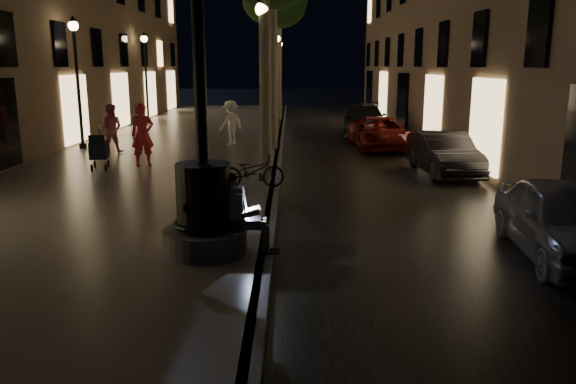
{
  "coord_description": "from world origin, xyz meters",
  "views": [
    {
      "loc": [
        0.42,
        -6.95,
        3.25
      ],
      "look_at": [
        0.38,
        3.0,
        1.0
      ],
      "focal_mm": 35.0,
      "sensor_mm": 36.0,
      "label": 1
    }
  ],
  "objects_px": {
    "pedestrian_pink": "(111,128)",
    "pedestrian_white": "(231,123)",
    "seated_man_laptop": "(241,211)",
    "pedestrian_red": "(143,135)",
    "bicycle": "(252,171)",
    "stroller": "(99,150)",
    "car_rear": "(364,119)",
    "lamp_curb_b": "(272,66)",
    "tree_third": "(275,1)",
    "car_second": "(444,153)",
    "lamp_left_b": "(76,66)",
    "lamp_curb_c": "(277,66)",
    "lamp_left_c": "(146,66)",
    "lamp_curb_a": "(263,66)",
    "car_front": "(563,220)",
    "lamp_curb_d": "(280,66)",
    "tree_far": "(279,8)",
    "fountain_lamppost": "(204,193)",
    "car_third": "(380,133)"
  },
  "relations": [
    {
      "from": "lamp_curb_b",
      "to": "lamp_curb_d",
      "type": "bearing_deg",
      "value": 90.0
    },
    {
      "from": "tree_third",
      "to": "stroller",
      "type": "bearing_deg",
      "value": -115.61
    },
    {
      "from": "pedestrian_red",
      "to": "bicycle",
      "type": "relative_size",
      "value": 1.17
    },
    {
      "from": "pedestrian_pink",
      "to": "bicycle",
      "type": "height_order",
      "value": "pedestrian_pink"
    },
    {
      "from": "tree_third",
      "to": "lamp_curb_c",
      "type": "height_order",
      "value": "tree_third"
    },
    {
      "from": "lamp_left_b",
      "to": "stroller",
      "type": "relative_size",
      "value": 4.02
    },
    {
      "from": "lamp_curb_c",
      "to": "car_second",
      "type": "bearing_deg",
      "value": -69.1
    },
    {
      "from": "tree_third",
      "to": "stroller",
      "type": "distance_m",
      "value": 12.71
    },
    {
      "from": "lamp_curb_b",
      "to": "seated_man_laptop",
      "type": "bearing_deg",
      "value": -90.36
    },
    {
      "from": "stroller",
      "to": "car_rear",
      "type": "relative_size",
      "value": 0.24
    },
    {
      "from": "lamp_curb_b",
      "to": "car_front",
      "type": "xyz_separation_m",
      "value": [
        5.4,
        -13.66,
        -2.57
      ]
    },
    {
      "from": "lamp_curb_d",
      "to": "car_second",
      "type": "xyz_separation_m",
      "value": [
        5.38,
        -22.08,
        -2.59
      ]
    },
    {
      "from": "car_second",
      "to": "lamp_left_b",
      "type": "bearing_deg",
      "value": 159.3
    },
    {
      "from": "pedestrian_white",
      "to": "bicycle",
      "type": "distance_m",
      "value": 8.23
    },
    {
      "from": "lamp_curb_a",
      "to": "stroller",
      "type": "height_order",
      "value": "lamp_curb_a"
    },
    {
      "from": "fountain_lamppost",
      "to": "pedestrian_white",
      "type": "distance_m",
      "value": 13.18
    },
    {
      "from": "lamp_left_b",
      "to": "car_rear",
      "type": "distance_m",
      "value": 13.28
    },
    {
      "from": "fountain_lamppost",
      "to": "lamp_curb_a",
      "type": "relative_size",
      "value": 1.08
    },
    {
      "from": "lamp_left_c",
      "to": "car_front",
      "type": "height_order",
      "value": "lamp_left_c"
    },
    {
      "from": "stroller",
      "to": "bicycle",
      "type": "distance_m",
      "value": 5.38
    },
    {
      "from": "stroller",
      "to": "car_front",
      "type": "relative_size",
      "value": 0.31
    },
    {
      "from": "car_front",
      "to": "car_third",
      "type": "relative_size",
      "value": 0.86
    },
    {
      "from": "pedestrian_red",
      "to": "bicycle",
      "type": "bearing_deg",
      "value": -68.29
    },
    {
      "from": "seated_man_laptop",
      "to": "car_front",
      "type": "height_order",
      "value": "seated_man_laptop"
    },
    {
      "from": "pedestrian_pink",
      "to": "pedestrian_white",
      "type": "height_order",
      "value": "pedestrian_pink"
    },
    {
      "from": "lamp_curb_a",
      "to": "lamp_curb_d",
      "type": "relative_size",
      "value": 1.0
    },
    {
      "from": "car_second",
      "to": "lamp_curb_b",
      "type": "bearing_deg",
      "value": 128.89
    },
    {
      "from": "tree_far",
      "to": "pedestrian_pink",
      "type": "bearing_deg",
      "value": -114.0
    },
    {
      "from": "car_second",
      "to": "car_third",
      "type": "xyz_separation_m",
      "value": [
        -1.08,
        5.44,
        -0.02
      ]
    },
    {
      "from": "seated_man_laptop",
      "to": "pedestrian_pink",
      "type": "bearing_deg",
      "value": 116.92
    },
    {
      "from": "lamp_curb_b",
      "to": "car_front",
      "type": "distance_m",
      "value": 14.92
    },
    {
      "from": "fountain_lamppost",
      "to": "car_second",
      "type": "relative_size",
      "value": 1.33
    },
    {
      "from": "car_rear",
      "to": "pedestrian_white",
      "type": "bearing_deg",
      "value": -134.2
    },
    {
      "from": "lamp_left_b",
      "to": "pedestrian_red",
      "type": "relative_size",
      "value": 2.49
    },
    {
      "from": "lamp_curb_c",
      "to": "lamp_left_c",
      "type": "relative_size",
      "value": 1.0
    },
    {
      "from": "fountain_lamppost",
      "to": "lamp_curb_a",
      "type": "height_order",
      "value": "fountain_lamppost"
    },
    {
      "from": "lamp_curb_a",
      "to": "pedestrian_red",
      "type": "height_order",
      "value": "lamp_curb_a"
    },
    {
      "from": "lamp_curb_b",
      "to": "tree_third",
      "type": "bearing_deg",
      "value": 90.0
    },
    {
      "from": "fountain_lamppost",
      "to": "stroller",
      "type": "bearing_deg",
      "value": 119.44
    },
    {
      "from": "tree_third",
      "to": "pedestrian_white",
      "type": "height_order",
      "value": "tree_third"
    },
    {
      "from": "tree_third",
      "to": "stroller",
      "type": "height_order",
      "value": "tree_third"
    },
    {
      "from": "fountain_lamppost",
      "to": "tree_far",
      "type": "xyz_separation_m",
      "value": [
        0.78,
        24.0,
        5.22
      ]
    },
    {
      "from": "tree_third",
      "to": "stroller",
      "type": "xyz_separation_m",
      "value": [
        -4.99,
        -10.4,
        -5.34
      ]
    },
    {
      "from": "pedestrian_pink",
      "to": "pedestrian_white",
      "type": "relative_size",
      "value": 1.0
    },
    {
      "from": "lamp_curb_a",
      "to": "car_third",
      "type": "distance_m",
      "value": 8.91
    },
    {
      "from": "lamp_curb_c",
      "to": "bicycle",
      "type": "distance_m",
      "value": 17.16
    },
    {
      "from": "tree_third",
      "to": "car_front",
      "type": "bearing_deg",
      "value": -72.99
    },
    {
      "from": "tree_third",
      "to": "lamp_curb_a",
      "type": "relative_size",
      "value": 1.5
    },
    {
      "from": "tree_far",
      "to": "car_second",
      "type": "distance_m",
      "value": 17.89
    },
    {
      "from": "lamp_curb_d",
      "to": "car_rear",
      "type": "height_order",
      "value": "lamp_curb_d"
    }
  ]
}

